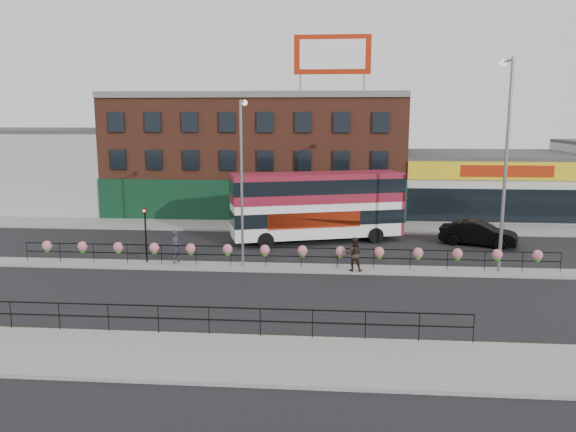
# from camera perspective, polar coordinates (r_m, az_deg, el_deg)

# --- Properties ---
(ground) EXTENTS (120.00, 120.00, 0.00)m
(ground) POSITION_cam_1_polar(r_m,az_deg,el_deg) (31.65, -0.44, -5.42)
(ground) COLOR black
(ground) RESTS_ON ground
(south_pavement) EXTENTS (60.00, 4.00, 0.15)m
(south_pavement) POSITION_cam_1_polar(r_m,az_deg,el_deg) (20.39, -3.53, -14.28)
(south_pavement) COLOR gray
(south_pavement) RESTS_ON ground
(north_pavement) EXTENTS (60.00, 4.00, 0.15)m
(north_pavement) POSITION_cam_1_polar(r_m,az_deg,el_deg) (43.28, 0.97, -1.06)
(north_pavement) COLOR gray
(north_pavement) RESTS_ON ground
(median) EXTENTS (60.00, 1.60, 0.15)m
(median) POSITION_cam_1_polar(r_m,az_deg,el_deg) (31.63, -0.44, -5.29)
(median) COLOR gray
(median) RESTS_ON ground
(yellow_line_inner) EXTENTS (60.00, 0.10, 0.01)m
(yellow_line_inner) POSITION_cam_1_polar(r_m,az_deg,el_deg) (22.51, -2.68, -12.03)
(yellow_line_inner) COLOR gold
(yellow_line_inner) RESTS_ON ground
(yellow_line_outer) EXTENTS (60.00, 0.10, 0.01)m
(yellow_line_outer) POSITION_cam_1_polar(r_m,az_deg,el_deg) (22.35, -2.74, -12.20)
(yellow_line_outer) COLOR gold
(yellow_line_outer) RESTS_ON ground
(brick_building) EXTENTS (25.00, 12.21, 10.30)m
(brick_building) POSITION_cam_1_polar(r_m,az_deg,el_deg) (50.88, -2.96, 6.35)
(brick_building) COLOR brown
(brick_building) RESTS_ON ground
(supermarket) EXTENTS (15.00, 12.25, 5.30)m
(supermarket) POSITION_cam_1_polar(r_m,az_deg,el_deg) (52.32, 19.36, 3.17)
(supermarket) COLOR silver
(supermarket) RESTS_ON ground
(warehouse_west) EXTENTS (15.50, 12.00, 7.30)m
(warehouse_west) POSITION_cam_1_polar(r_m,az_deg,el_deg) (57.34, -23.50, 4.47)
(warehouse_west) COLOR #A5A5A0
(warehouse_west) RESTS_ON ground
(billboard) EXTENTS (6.00, 0.29, 4.40)m
(billboard) POSITION_cam_1_polar(r_m,az_deg,el_deg) (45.59, 4.53, 16.03)
(billboard) COLOR #A22108
(billboard) RESTS_ON brick_building
(median_railing) EXTENTS (30.04, 0.56, 1.23)m
(median_railing) POSITION_cam_1_polar(r_m,az_deg,el_deg) (31.39, -0.45, -3.58)
(median_railing) COLOR black
(median_railing) RESTS_ON median
(south_railing) EXTENTS (20.04, 0.05, 1.12)m
(south_railing) POSITION_cam_1_polar(r_m,az_deg,el_deg) (22.13, -8.06, -9.87)
(south_railing) COLOR black
(south_railing) RESTS_ON south_pavement
(double_decker_bus) EXTENTS (11.91, 5.99, 4.70)m
(double_decker_bus) POSITION_cam_1_polar(r_m,az_deg,el_deg) (38.03, 3.04, 1.66)
(double_decker_bus) COLOR white
(double_decker_bus) RESTS_ON ground
(car) EXTENTS (4.94, 6.05, 1.62)m
(car) POSITION_cam_1_polar(r_m,az_deg,el_deg) (39.27, 18.76, -1.68)
(car) COLOR black
(car) RESTS_ON ground
(pedestrian_a) EXTENTS (0.99, 0.91, 1.91)m
(pedestrian_a) POSITION_cam_1_polar(r_m,az_deg,el_deg) (32.88, -11.31, -3.04)
(pedestrian_a) COLOR #2A2B37
(pedestrian_a) RESTS_ON median
(pedestrian_b) EXTENTS (0.98, 0.79, 1.88)m
(pedestrian_b) POSITION_cam_1_polar(r_m,az_deg,el_deg) (30.75, 6.73, -3.86)
(pedestrian_b) COLOR black
(pedestrian_b) RESTS_ON median
(lamp_column_west) EXTENTS (0.33, 1.62, 9.22)m
(lamp_column_west) POSITION_cam_1_polar(r_m,az_deg,el_deg) (31.12, -4.68, 4.81)
(lamp_column_west) COLOR slate
(lamp_column_west) RESTS_ON median
(lamp_column_east) EXTENTS (0.41, 1.99, 11.34)m
(lamp_column_east) POSITION_cam_1_polar(r_m,az_deg,el_deg) (32.07, 21.22, 6.57)
(lamp_column_east) COLOR slate
(lamp_column_east) RESTS_ON median
(traffic_light_median) EXTENTS (0.15, 0.28, 3.65)m
(traffic_light_median) POSITION_cam_1_polar(r_m,az_deg,el_deg) (33.13, -14.31, -0.65)
(traffic_light_median) COLOR black
(traffic_light_median) RESTS_ON median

